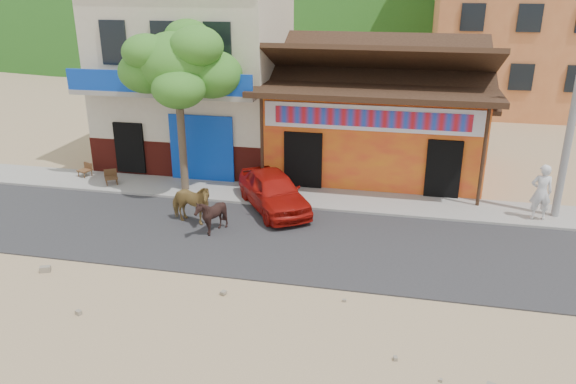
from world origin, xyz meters
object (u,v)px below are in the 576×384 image
Objects in this scene: cow_dark at (211,216)px; cafe_chair_left at (84,165)px; scooter at (265,186)px; cow_tan at (191,203)px; red_car at (274,191)px; tree at (180,109)px; pedestrian at (541,192)px; cafe_chair_right at (110,171)px.

cafe_chair_left is at bearing -144.54° from cow_dark.
cow_dark reaches higher than scooter.
cow_tan reaches higher than red_car.
scooter is (3.10, -0.21, -2.59)m from tree.
pedestrian is (9.07, -0.01, 0.51)m from scooter.
red_car is at bearing -41.36° from cow_tan.
cow_tan is 0.88× the size of pedestrian.
cafe_chair_right is (1.46, -0.59, 0.02)m from cafe_chair_left.
cafe_chair_right is at bearing -146.59° from cow_dark.
red_car reaches higher than cafe_chair_left.
cow_dark is 7.61m from cafe_chair_left.
cafe_chair_left is (-5.69, 3.23, -0.13)m from cow_tan.
cafe_chair_left is at bearing -5.02° from pedestrian.
tree reaches higher than pedestrian.
cow_tan is 6.55m from cafe_chair_left.
tree reaches higher than scooter.
pedestrian is (9.98, 3.08, 0.42)m from cow_dark.
cow_tan is at bearing -64.28° from tree.
cow_tan is 1.37× the size of cow_dark.
cafe_chair_right is at bearing 70.09° from cow_tan.
cow_dark is 0.31× the size of red_car.
red_car reaches higher than cow_dark.
cow_dark is at bearing -56.34° from tree.
scooter is 1.58× the size of cafe_chair_right.
cow_tan is 1.04× the size of scooter.
cow_dark reaches higher than cafe_chair_left.
tree reaches higher than cow_tan.
pedestrian is 1.87× the size of cafe_chair_right.
cafe_chair_right reaches higher than cafe_chair_left.
pedestrian is 16.58m from cafe_chair_left.
cow_dark is 0.64× the size of pedestrian.
pedestrian is (10.87, 2.49, 0.32)m from cow_tan.
pedestrian is 1.94× the size of cafe_chair_left.
cow_tan is 0.42× the size of red_car.
cow_tan is at bearing -147.81° from cow_dark.
cow_tan is at bearing -9.41° from cafe_chair_left.
tree is 5.09m from cafe_chair_left.
cow_dark is at bearing -155.40° from red_car.
cow_tan reaches higher than scooter.
scooter is 9.09m from pedestrian.
cow_tan is at bearing 143.91° from scooter.
tree is 6.30× the size of cafe_chair_left.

